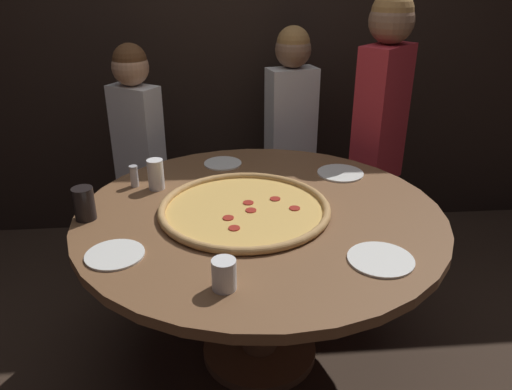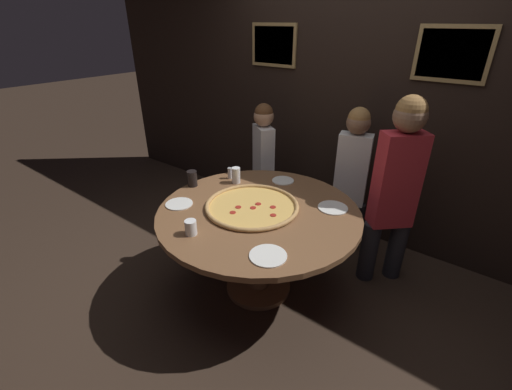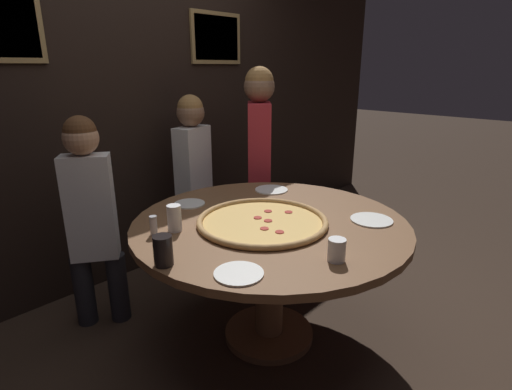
{
  "view_description": "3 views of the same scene",
  "coord_description": "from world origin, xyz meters",
  "px_view_note": "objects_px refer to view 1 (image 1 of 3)",
  "views": [
    {
      "loc": [
        -0.17,
        -1.79,
        1.65
      ],
      "look_at": [
        -0.01,
        0.04,
        0.79
      ],
      "focal_mm": 35.0,
      "sensor_mm": 36.0,
      "label": 1
    },
    {
      "loc": [
        1.3,
        -1.73,
        1.98
      ],
      "look_at": [
        -0.03,
        0.01,
        0.85
      ],
      "focal_mm": 24.0,
      "sensor_mm": 36.0,
      "label": 2
    },
    {
      "loc": [
        -1.52,
        -1.32,
        1.54
      ],
      "look_at": [
        -0.03,
        0.08,
        0.87
      ],
      "focal_mm": 28.0,
      "sensor_mm": 36.0,
      "label": 3
    }
  ],
  "objects_px": {
    "drink_cup_by_shaker": "(156,174)",
    "white_plate_beside_cup": "(340,173)",
    "giant_pizza": "(244,209)",
    "white_plate_near_front": "(115,255)",
    "white_plate_right_side": "(381,259)",
    "drink_cup_far_left": "(84,204)",
    "white_plate_far_back": "(223,163)",
    "dining_table": "(260,241)",
    "drink_cup_beside_pizza": "(224,274)",
    "diner_side_left": "(291,129)",
    "diner_far_right": "(381,121)",
    "diner_side_right": "(139,147)",
    "condiment_shaker": "(134,176)"
  },
  "relations": [
    {
      "from": "drink_cup_by_shaker",
      "to": "white_plate_beside_cup",
      "type": "bearing_deg",
      "value": 6.38
    },
    {
      "from": "giant_pizza",
      "to": "white_plate_near_front",
      "type": "height_order",
      "value": "giant_pizza"
    },
    {
      "from": "white_plate_right_side",
      "to": "white_plate_beside_cup",
      "type": "bearing_deg",
      "value": 86.6
    },
    {
      "from": "white_plate_near_front",
      "to": "white_plate_right_side",
      "type": "xyz_separation_m",
      "value": [
        0.9,
        -0.11,
        0.0
      ]
    },
    {
      "from": "white_plate_beside_cup",
      "to": "drink_cup_far_left",
      "type": "bearing_deg",
      "value": -161.79
    },
    {
      "from": "giant_pizza",
      "to": "white_plate_far_back",
      "type": "xyz_separation_m",
      "value": [
        -0.07,
        0.53,
        -0.01
      ]
    },
    {
      "from": "dining_table",
      "to": "drink_cup_beside_pizza",
      "type": "xyz_separation_m",
      "value": [
        -0.16,
        -0.52,
        0.19
      ]
    },
    {
      "from": "white_plate_near_front",
      "to": "white_plate_right_side",
      "type": "distance_m",
      "value": 0.91
    },
    {
      "from": "drink_cup_by_shaker",
      "to": "dining_table",
      "type": "bearing_deg",
      "value": -30.7
    },
    {
      "from": "white_plate_near_front",
      "to": "white_plate_beside_cup",
      "type": "bearing_deg",
      "value": 34.53
    },
    {
      "from": "diner_side_left",
      "to": "giant_pizza",
      "type": "bearing_deg",
      "value": 56.19
    },
    {
      "from": "white_plate_beside_cup",
      "to": "diner_far_right",
      "type": "height_order",
      "value": "diner_far_right"
    },
    {
      "from": "white_plate_far_back",
      "to": "diner_side_left",
      "type": "height_order",
      "value": "diner_side_left"
    },
    {
      "from": "giant_pizza",
      "to": "drink_cup_by_shaker",
      "type": "relative_size",
      "value": 5.13
    },
    {
      "from": "white_plate_far_back",
      "to": "white_plate_beside_cup",
      "type": "height_order",
      "value": "same"
    },
    {
      "from": "diner_side_right",
      "to": "drink_cup_beside_pizza",
      "type": "bearing_deg",
      "value": 142.06
    },
    {
      "from": "white_plate_near_front",
      "to": "diner_side_left",
      "type": "height_order",
      "value": "diner_side_left"
    },
    {
      "from": "white_plate_right_side",
      "to": "diner_side_left",
      "type": "distance_m",
      "value": 1.42
    },
    {
      "from": "dining_table",
      "to": "white_plate_far_back",
      "type": "relative_size",
      "value": 7.95
    },
    {
      "from": "drink_cup_far_left",
      "to": "condiment_shaker",
      "type": "distance_m",
      "value": 0.34
    },
    {
      "from": "condiment_shaker",
      "to": "white_plate_beside_cup",
      "type": "bearing_deg",
      "value": 3.62
    },
    {
      "from": "giant_pizza",
      "to": "condiment_shaker",
      "type": "bearing_deg",
      "value": 147.98
    },
    {
      "from": "giant_pizza",
      "to": "diner_side_left",
      "type": "bearing_deg",
      "value": 71.48
    },
    {
      "from": "condiment_shaker",
      "to": "drink_cup_beside_pizza",
      "type": "bearing_deg",
      "value": -64.93
    },
    {
      "from": "white_plate_far_back",
      "to": "diner_side_right",
      "type": "bearing_deg",
      "value": 143.77
    },
    {
      "from": "giant_pizza",
      "to": "diner_far_right",
      "type": "bearing_deg",
      "value": 43.78
    },
    {
      "from": "white_plate_right_side",
      "to": "diner_side_left",
      "type": "bearing_deg",
      "value": 93.88
    },
    {
      "from": "white_plate_near_front",
      "to": "white_plate_right_side",
      "type": "relative_size",
      "value": 0.9
    },
    {
      "from": "diner_far_right",
      "to": "diner_side_left",
      "type": "xyz_separation_m",
      "value": [
        -0.45,
        0.26,
        -0.11
      ]
    },
    {
      "from": "dining_table",
      "to": "white_plate_beside_cup",
      "type": "distance_m",
      "value": 0.57
    },
    {
      "from": "condiment_shaker",
      "to": "diner_side_left",
      "type": "bearing_deg",
      "value": 41.37
    },
    {
      "from": "drink_cup_far_left",
      "to": "giant_pizza",
      "type": "bearing_deg",
      "value": 0.54
    },
    {
      "from": "white_plate_near_front",
      "to": "condiment_shaker",
      "type": "distance_m",
      "value": 0.59
    },
    {
      "from": "dining_table",
      "to": "condiment_shaker",
      "type": "height_order",
      "value": "condiment_shaker"
    },
    {
      "from": "condiment_shaker",
      "to": "diner_far_right",
      "type": "bearing_deg",
      "value": 20.01
    },
    {
      "from": "dining_table",
      "to": "white_plate_near_front",
      "type": "distance_m",
      "value": 0.62
    },
    {
      "from": "drink_cup_by_shaker",
      "to": "condiment_shaker",
      "type": "xyz_separation_m",
      "value": [
        -0.1,
        0.04,
        -0.02
      ]
    },
    {
      "from": "diner_far_right",
      "to": "dining_table",
      "type": "bearing_deg",
      "value": 2.14
    },
    {
      "from": "white_plate_right_side",
      "to": "diner_side_right",
      "type": "relative_size",
      "value": 0.18
    },
    {
      "from": "white_plate_far_back",
      "to": "white_plate_right_side",
      "type": "bearing_deg",
      "value": -61.32
    },
    {
      "from": "dining_table",
      "to": "diner_side_right",
      "type": "relative_size",
      "value": 1.15
    },
    {
      "from": "condiment_shaker",
      "to": "diner_side_left",
      "type": "height_order",
      "value": "diner_side_left"
    },
    {
      "from": "drink_cup_beside_pizza",
      "to": "white_plate_near_front",
      "type": "distance_m",
      "value": 0.43
    },
    {
      "from": "white_plate_right_side",
      "to": "white_plate_near_front",
      "type": "bearing_deg",
      "value": 173.23
    },
    {
      "from": "drink_cup_beside_pizza",
      "to": "drink_cup_far_left",
      "type": "bearing_deg",
      "value": 136.12
    },
    {
      "from": "giant_pizza",
      "to": "white_plate_beside_cup",
      "type": "xyz_separation_m",
      "value": [
        0.48,
        0.36,
        -0.01
      ]
    },
    {
      "from": "diner_side_right",
      "to": "diner_side_left",
      "type": "bearing_deg",
      "value": -135.85
    },
    {
      "from": "drink_cup_beside_pizza",
      "to": "white_plate_near_front",
      "type": "height_order",
      "value": "drink_cup_beside_pizza"
    },
    {
      "from": "white_plate_far_back",
      "to": "diner_side_left",
      "type": "xyz_separation_m",
      "value": [
        0.41,
        0.48,
        0.02
      ]
    },
    {
      "from": "drink_cup_beside_pizza",
      "to": "diner_far_right",
      "type": "bearing_deg",
      "value": 55.12
    }
  ]
}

